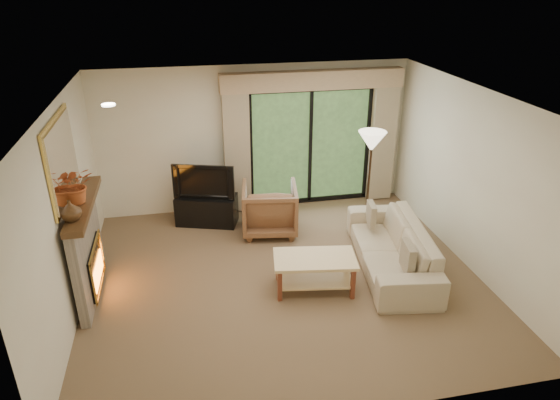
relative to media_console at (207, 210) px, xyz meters
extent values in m
plane|color=brown|center=(0.95, -1.95, -0.26)|extent=(5.50, 5.50, 0.00)
plane|color=silver|center=(0.95, -1.95, 2.34)|extent=(5.50, 5.50, 0.00)
plane|color=#F0E1C5|center=(0.95, 0.55, 1.04)|extent=(5.00, 0.00, 5.00)
plane|color=#F0E1C5|center=(0.95, -4.45, 1.04)|extent=(5.00, 0.00, 5.00)
plane|color=#F0E1C5|center=(-1.80, -1.95, 1.04)|extent=(0.00, 5.00, 5.00)
plane|color=#F0E1C5|center=(3.70, -1.95, 1.04)|extent=(0.00, 5.00, 5.00)
cube|color=tan|center=(0.60, 0.39, 0.94)|extent=(0.45, 0.18, 2.35)
cube|color=tan|center=(3.30, 0.39, 0.94)|extent=(0.45, 0.18, 2.35)
cube|color=tan|center=(1.95, 0.41, 2.06)|extent=(3.20, 0.24, 0.32)
cube|color=black|center=(0.00, 0.00, 0.00)|extent=(1.11, 0.75, 0.51)
imported|color=black|center=(0.00, 0.00, 0.56)|extent=(1.04, 0.45, 0.60)
imported|color=brown|center=(1.01, -0.51, 0.16)|extent=(1.02, 1.04, 0.83)
imported|color=tan|center=(2.56, -1.97, 0.08)|extent=(1.24, 2.42, 0.67)
cube|color=brown|center=(2.48, -2.63, 0.31)|extent=(0.16, 0.40, 0.39)
cube|color=brown|center=(2.48, -1.30, 0.30)|extent=(0.14, 0.36, 0.35)
imported|color=#482E18|center=(-1.66, -2.28, 1.24)|extent=(0.29, 0.29, 0.25)
imported|color=#B65224|center=(-1.66, -1.77, 1.35)|extent=(0.50, 0.46, 0.48)
camera|label=1|loc=(-0.32, -7.85, 3.78)|focal=32.00mm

